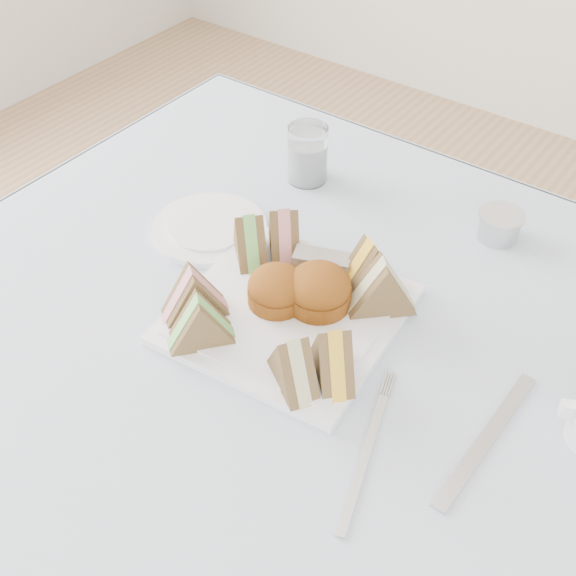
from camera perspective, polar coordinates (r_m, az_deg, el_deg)
The scene contains 19 objects.
table at distance 1.16m, azimuth -1.17°, elevation -17.63°, with size 0.90×0.90×0.74m, color brown.
tablecloth at distance 0.86m, azimuth -1.52°, elevation -5.33°, with size 1.02×1.02×0.01m, color #A9B2CB.
serving_plate at distance 0.89m, azimuth 0.00°, elevation -2.06°, with size 0.26×0.26×0.01m, color white.
sandwich_fl_a at distance 0.87m, azimuth -7.47°, elevation -0.33°, with size 0.08×0.04×0.07m, color brown, non-canonical shape.
sandwich_fl_b at distance 0.84m, azimuth -6.97°, elevation -2.48°, with size 0.08×0.04×0.07m, color brown, non-canonical shape.
sandwich_fr_a at distance 0.80m, azimuth 3.61°, elevation -5.13°, with size 0.08×0.04×0.07m, color brown, non-canonical shape.
sandwich_fr_b at distance 0.79m, azimuth 0.39°, elevation -5.81°, with size 0.08×0.04×0.07m, color brown, non-canonical shape.
sandwich_bl_a at distance 0.94m, azimuth -3.04°, elevation 4.07°, with size 0.08×0.04×0.07m, color brown, non-canonical shape.
sandwich_bl_b at distance 0.95m, azimuth -0.33°, elevation 4.53°, with size 0.08×0.04×0.07m, color brown, non-canonical shape.
sandwich_br_a at distance 0.87m, azimuth 7.41°, elevation 0.27°, with size 0.09×0.04×0.08m, color brown, non-canonical shape.
sandwich_br_b at distance 0.91m, azimuth 6.41°, elevation 2.01°, with size 0.08×0.04×0.07m, color brown, non-canonical shape.
scone_left at distance 0.88m, azimuth -0.88°, elevation -0.04°, with size 0.07×0.07×0.05m, color brown.
scone_right at distance 0.88m, azimuth 2.46°, elevation -0.10°, with size 0.08×0.08×0.05m, color brown.
pastry_slice at distance 0.93m, azimuth 2.70°, elevation 1.80°, with size 0.07×0.03×0.03m, color beige.
side_plate at distance 1.03m, azimuth -6.22°, elevation 4.70°, with size 0.16×0.16×0.01m, color white.
water_glass at distance 1.11m, azimuth 1.55°, elevation 10.55°, with size 0.06×0.06×0.09m, color white.
tea_strainer at distance 1.05m, azimuth 16.36°, elevation 4.66°, with size 0.06×0.06×0.04m, color #B7B7B7.
knife at distance 0.81m, azimuth 15.43°, elevation -11.40°, with size 0.02×0.21×0.00m, color #B7B7B7.
fork at distance 0.77m, azimuth 6.00°, elevation -13.40°, with size 0.01×0.18×0.00m, color #B7B7B7.
Camera 1 is at (0.36, -0.45, 1.38)m, focal length 45.00 mm.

